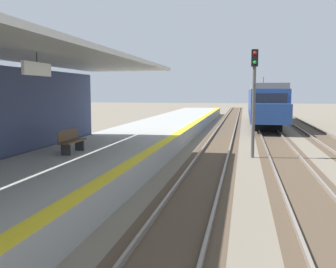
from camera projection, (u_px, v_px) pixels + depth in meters
The scene contains 6 objects.
station_platform at pixel (103, 157), 16.40m from camera, with size 5.00×80.00×0.91m.
track_pair_nearest_platform at pixel (214, 154), 19.50m from camera, with size 2.34×120.00×0.16m.
track_pair_middle at pixel (284, 157), 18.85m from camera, with size 2.34×120.00×0.16m.
approaching_train at pixel (265, 102), 37.19m from camera, with size 2.93×19.60×4.76m.
rail_signal_post at pixel (254, 92), 18.51m from camera, with size 0.32×0.34×5.20m.
platform_bench at pixel (71, 140), 14.60m from camera, with size 0.45×1.60×0.88m.
Camera 1 is at (3.34, 0.64, 3.21)m, focal length 41.31 mm.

